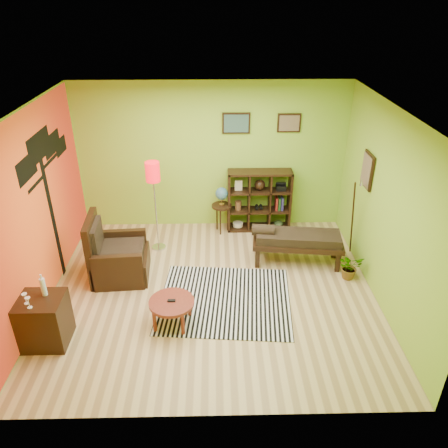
{
  "coord_description": "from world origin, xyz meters",
  "views": [
    {
      "loc": [
        0.06,
        -5.49,
        4.18
      ],
      "look_at": [
        0.19,
        0.28,
        1.05
      ],
      "focal_mm": 35.0,
      "sensor_mm": 36.0,
      "label": 1
    }
  ],
  "objects_px": {
    "side_cabinet": "(44,320)",
    "floor_lamp": "(153,180)",
    "cube_shelf": "(260,201)",
    "bench": "(295,240)",
    "potted_plant": "(349,269)",
    "globe_table": "(222,199)",
    "armchair": "(116,259)",
    "coffee_table": "(172,304)"
  },
  "relations": [
    {
      "from": "coffee_table",
      "to": "cube_shelf",
      "type": "height_order",
      "value": "cube_shelf"
    },
    {
      "from": "armchair",
      "to": "floor_lamp",
      "type": "relative_size",
      "value": 0.65
    },
    {
      "from": "armchair",
      "to": "floor_lamp",
      "type": "height_order",
      "value": "floor_lamp"
    },
    {
      "from": "coffee_table",
      "to": "globe_table",
      "type": "relative_size",
      "value": 0.68
    },
    {
      "from": "globe_table",
      "to": "cube_shelf",
      "type": "distance_m",
      "value": 0.75
    },
    {
      "from": "side_cabinet",
      "to": "floor_lamp",
      "type": "bearing_deg",
      "value": 62.64
    },
    {
      "from": "floor_lamp",
      "to": "cube_shelf",
      "type": "xyz_separation_m",
      "value": [
        1.89,
        0.7,
        -0.74
      ]
    },
    {
      "from": "armchair",
      "to": "globe_table",
      "type": "relative_size",
      "value": 1.16
    },
    {
      "from": "armchair",
      "to": "side_cabinet",
      "type": "height_order",
      "value": "armchair"
    },
    {
      "from": "floor_lamp",
      "to": "potted_plant",
      "type": "relative_size",
      "value": 3.94
    },
    {
      "from": "cube_shelf",
      "to": "bench",
      "type": "bearing_deg",
      "value": -67.95
    },
    {
      "from": "side_cabinet",
      "to": "potted_plant",
      "type": "xyz_separation_m",
      "value": [
        4.43,
        1.36,
        -0.19
      ]
    },
    {
      "from": "side_cabinet",
      "to": "globe_table",
      "type": "xyz_separation_m",
      "value": [
        2.38,
        2.95,
        0.35
      ]
    },
    {
      "from": "floor_lamp",
      "to": "globe_table",
      "type": "distance_m",
      "value": 1.45
    },
    {
      "from": "cube_shelf",
      "to": "floor_lamp",
      "type": "bearing_deg",
      "value": -159.7
    },
    {
      "from": "armchair",
      "to": "bench",
      "type": "distance_m",
      "value": 2.98
    },
    {
      "from": "globe_table",
      "to": "potted_plant",
      "type": "relative_size",
      "value": 2.2
    },
    {
      "from": "coffee_table",
      "to": "potted_plant",
      "type": "distance_m",
      "value": 2.98
    },
    {
      "from": "side_cabinet",
      "to": "floor_lamp",
      "type": "distance_m",
      "value": 2.83
    },
    {
      "from": "floor_lamp",
      "to": "bench",
      "type": "xyz_separation_m",
      "value": [
        2.38,
        -0.51,
        -0.89
      ]
    },
    {
      "from": "armchair",
      "to": "bench",
      "type": "bearing_deg",
      "value": 6.47
    },
    {
      "from": "coffee_table",
      "to": "globe_table",
      "type": "bearing_deg",
      "value": 74.36
    },
    {
      "from": "bench",
      "to": "potted_plant",
      "type": "distance_m",
      "value": 0.99
    },
    {
      "from": "side_cabinet",
      "to": "floor_lamp",
      "type": "height_order",
      "value": "floor_lamp"
    },
    {
      "from": "armchair",
      "to": "cube_shelf",
      "type": "height_order",
      "value": "cube_shelf"
    },
    {
      "from": "globe_table",
      "to": "coffee_table",
      "type": "bearing_deg",
      "value": -105.64
    },
    {
      "from": "coffee_table",
      "to": "bench",
      "type": "bearing_deg",
      "value": 37.9
    },
    {
      "from": "floor_lamp",
      "to": "bench",
      "type": "bearing_deg",
      "value": -12.16
    },
    {
      "from": "cube_shelf",
      "to": "potted_plant",
      "type": "height_order",
      "value": "cube_shelf"
    },
    {
      "from": "floor_lamp",
      "to": "globe_table",
      "type": "relative_size",
      "value": 1.79
    },
    {
      "from": "armchair",
      "to": "coffee_table",
      "type": "bearing_deg",
      "value": -50.11
    },
    {
      "from": "potted_plant",
      "to": "globe_table",
      "type": "bearing_deg",
      "value": 142.16
    },
    {
      "from": "coffee_table",
      "to": "potted_plant",
      "type": "bearing_deg",
      "value": 20.59
    },
    {
      "from": "cube_shelf",
      "to": "potted_plant",
      "type": "bearing_deg",
      "value": -52.24
    },
    {
      "from": "side_cabinet",
      "to": "globe_table",
      "type": "distance_m",
      "value": 3.81
    },
    {
      "from": "globe_table",
      "to": "potted_plant",
      "type": "xyz_separation_m",
      "value": [
        2.05,
        -1.59,
        -0.54
      ]
    },
    {
      "from": "side_cabinet",
      "to": "cube_shelf",
      "type": "xyz_separation_m",
      "value": [
        3.11,
        3.06,
        0.25
      ]
    },
    {
      "from": "armchair",
      "to": "potted_plant",
      "type": "distance_m",
      "value": 3.79
    },
    {
      "from": "bench",
      "to": "potted_plant",
      "type": "height_order",
      "value": "bench"
    },
    {
      "from": "coffee_table",
      "to": "bench",
      "type": "distance_m",
      "value": 2.49
    },
    {
      "from": "globe_table",
      "to": "bench",
      "type": "distance_m",
      "value": 1.67
    },
    {
      "from": "globe_table",
      "to": "cube_shelf",
      "type": "height_order",
      "value": "cube_shelf"
    }
  ]
}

